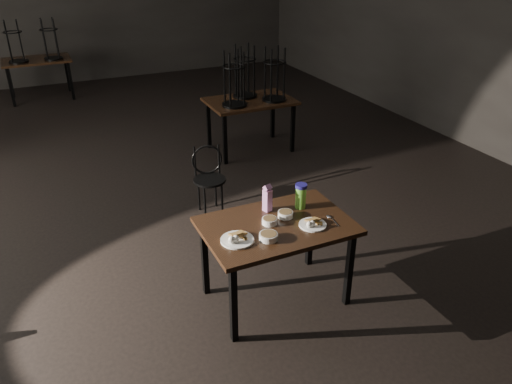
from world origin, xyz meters
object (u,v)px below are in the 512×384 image
juice_carton (267,199)px  main_table (277,232)px  water_bottle (301,196)px  bentwood_chair (209,174)px

juice_carton → main_table: bearing=-96.2°
juice_carton → water_bottle: (0.28, -0.07, -0.00)m
main_table → bentwood_chair: 1.73m
main_table → water_bottle: 0.39m
water_bottle → juice_carton: bearing=165.9°
main_table → water_bottle: size_ratio=5.47×
main_table → bentwood_chair: bentwood_chair is taller
juice_carton → bentwood_chair: 1.54m
juice_carton → water_bottle: juice_carton is taller
main_table → bentwood_chair: size_ratio=1.59×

